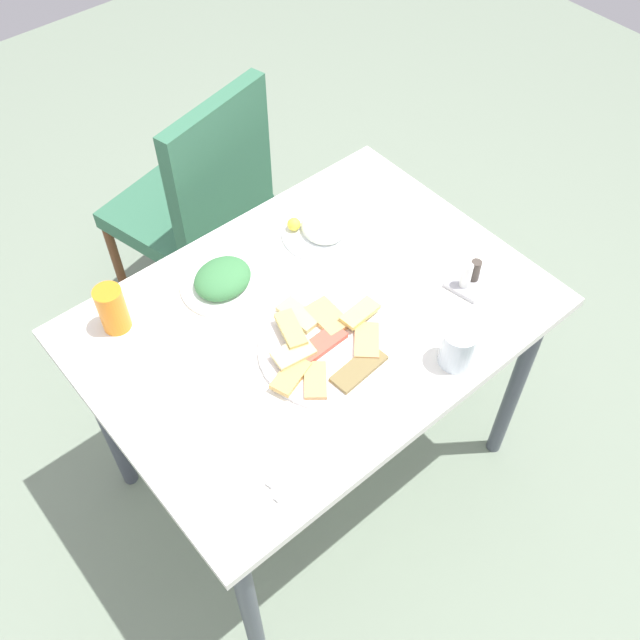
{
  "coord_description": "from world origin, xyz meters",
  "views": [
    {
      "loc": [
        -0.7,
        -0.84,
        2.07
      ],
      "look_at": [
        -0.01,
        -0.04,
        0.77
      ],
      "focal_mm": 40.64,
      "sensor_mm": 36.0,
      "label": 1
    }
  ],
  "objects_px": {
    "soda_can": "(112,309)",
    "condiment_caddy": "(469,279)",
    "salad_plate_greens": "(322,229)",
    "salad_plate_rice": "(223,280)",
    "dining_chair": "(200,199)",
    "fork": "(306,468)",
    "spoon": "(295,456)",
    "pide_platter": "(328,345)",
    "drinking_glass": "(458,347)",
    "paper_napkin": "(301,463)",
    "dining_table": "(313,337)"
  },
  "relations": [
    {
      "from": "soda_can",
      "to": "condiment_caddy",
      "type": "relative_size",
      "value": 1.17
    },
    {
      "from": "salad_plate_greens",
      "to": "salad_plate_rice",
      "type": "xyz_separation_m",
      "value": [
        -0.31,
        0.02,
        0.0
      ]
    },
    {
      "from": "dining_chair",
      "to": "fork",
      "type": "bearing_deg",
      "value": -111.89
    },
    {
      "from": "fork",
      "to": "spoon",
      "type": "bearing_deg",
      "value": 80.36
    },
    {
      "from": "pide_platter",
      "to": "soda_can",
      "type": "distance_m",
      "value": 0.5
    },
    {
      "from": "salad_plate_greens",
      "to": "drinking_glass",
      "type": "xyz_separation_m",
      "value": [
        -0.04,
        -0.51,
        0.03
      ]
    },
    {
      "from": "salad_plate_greens",
      "to": "pide_platter",
      "type": "bearing_deg",
      "value": -128.53
    },
    {
      "from": "dining_chair",
      "to": "salad_plate_rice",
      "type": "xyz_separation_m",
      "value": [
        -0.25,
        -0.52,
        0.24
      ]
    },
    {
      "from": "condiment_caddy",
      "to": "paper_napkin",
      "type": "bearing_deg",
      "value": -170.0
    },
    {
      "from": "dining_table",
      "to": "salad_plate_greens",
      "type": "relative_size",
      "value": 4.86
    },
    {
      "from": "dining_table",
      "to": "pide_platter",
      "type": "xyz_separation_m",
      "value": [
        -0.04,
        -0.1,
        0.1
      ]
    },
    {
      "from": "soda_can",
      "to": "paper_napkin",
      "type": "xyz_separation_m",
      "value": [
        0.1,
        -0.56,
        -0.06
      ]
    },
    {
      "from": "paper_napkin",
      "to": "condiment_caddy",
      "type": "height_order",
      "value": "condiment_caddy"
    },
    {
      "from": "spoon",
      "to": "soda_can",
      "type": "bearing_deg",
      "value": 88.07
    },
    {
      "from": "drinking_glass",
      "to": "dining_table",
      "type": "bearing_deg",
      "value": 116.87
    },
    {
      "from": "pide_platter",
      "to": "fork",
      "type": "height_order",
      "value": "pide_platter"
    },
    {
      "from": "dining_chair",
      "to": "paper_napkin",
      "type": "height_order",
      "value": "dining_chair"
    },
    {
      "from": "condiment_caddy",
      "to": "spoon",
      "type": "bearing_deg",
      "value": -171.61
    },
    {
      "from": "fork",
      "to": "condiment_caddy",
      "type": "xyz_separation_m",
      "value": [
        0.62,
        0.13,
        0.02
      ]
    },
    {
      "from": "soda_can",
      "to": "fork",
      "type": "xyz_separation_m",
      "value": [
        0.1,
        -0.57,
        -0.06
      ]
    },
    {
      "from": "salad_plate_greens",
      "to": "spoon",
      "type": "height_order",
      "value": "salad_plate_greens"
    },
    {
      "from": "salad_plate_greens",
      "to": "condiment_caddy",
      "type": "height_order",
      "value": "condiment_caddy"
    },
    {
      "from": "fork",
      "to": "spoon",
      "type": "distance_m",
      "value": 0.04
    },
    {
      "from": "drinking_glass",
      "to": "condiment_caddy",
      "type": "distance_m",
      "value": 0.24
    },
    {
      "from": "spoon",
      "to": "fork",
      "type": "bearing_deg",
      "value": -102.41
    },
    {
      "from": "dining_chair",
      "to": "soda_can",
      "type": "relative_size",
      "value": 7.55
    },
    {
      "from": "pide_platter",
      "to": "condiment_caddy",
      "type": "distance_m",
      "value": 0.4
    },
    {
      "from": "dining_table",
      "to": "pide_platter",
      "type": "height_order",
      "value": "pide_platter"
    },
    {
      "from": "pide_platter",
      "to": "drinking_glass",
      "type": "bearing_deg",
      "value": -47.07
    },
    {
      "from": "drinking_glass",
      "to": "pide_platter",
      "type": "bearing_deg",
      "value": 132.93
    },
    {
      "from": "drinking_glass",
      "to": "paper_napkin",
      "type": "bearing_deg",
      "value": 176.46
    },
    {
      "from": "paper_napkin",
      "to": "spoon",
      "type": "relative_size",
      "value": 0.89
    },
    {
      "from": "soda_can",
      "to": "pide_platter",
      "type": "bearing_deg",
      "value": -48.12
    },
    {
      "from": "dining_chair",
      "to": "pide_platter",
      "type": "height_order",
      "value": "dining_chair"
    },
    {
      "from": "salad_plate_greens",
      "to": "drinking_glass",
      "type": "bearing_deg",
      "value": -94.29
    },
    {
      "from": "salad_plate_greens",
      "to": "paper_napkin",
      "type": "distance_m",
      "value": 0.67
    },
    {
      "from": "dining_chair",
      "to": "condiment_caddy",
      "type": "bearing_deg",
      "value": -77.1
    },
    {
      "from": "soda_can",
      "to": "fork",
      "type": "bearing_deg",
      "value": -80.17
    },
    {
      "from": "fork",
      "to": "soda_can",
      "type": "bearing_deg",
      "value": 90.19
    },
    {
      "from": "salad_plate_greens",
      "to": "paper_napkin",
      "type": "height_order",
      "value": "salad_plate_greens"
    },
    {
      "from": "fork",
      "to": "condiment_caddy",
      "type": "height_order",
      "value": "condiment_caddy"
    },
    {
      "from": "dining_table",
      "to": "salad_plate_greens",
      "type": "distance_m",
      "value": 0.3
    },
    {
      "from": "dining_table",
      "to": "pide_platter",
      "type": "relative_size",
      "value": 3.09
    },
    {
      "from": "drinking_glass",
      "to": "paper_napkin",
      "type": "xyz_separation_m",
      "value": [
        -0.43,
        0.03,
        -0.05
      ]
    },
    {
      "from": "salad_plate_rice",
      "to": "fork",
      "type": "relative_size",
      "value": 1.16
    },
    {
      "from": "drinking_glass",
      "to": "spoon",
      "type": "distance_m",
      "value": 0.43
    },
    {
      "from": "pide_platter",
      "to": "condiment_caddy",
      "type": "relative_size",
      "value": 3.3
    },
    {
      "from": "fork",
      "to": "drinking_glass",
      "type": "bearing_deg",
      "value": -10.79
    },
    {
      "from": "paper_napkin",
      "to": "spoon",
      "type": "xyz_separation_m",
      "value": [
        0.0,
        0.02,
        0.0
      ]
    },
    {
      "from": "condiment_caddy",
      "to": "fork",
      "type": "bearing_deg",
      "value": -168.4
    }
  ]
}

